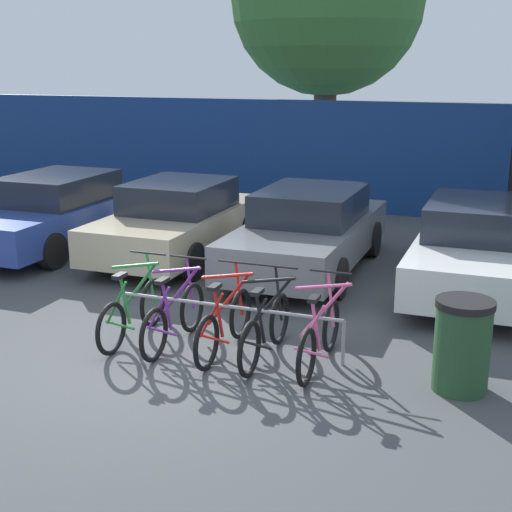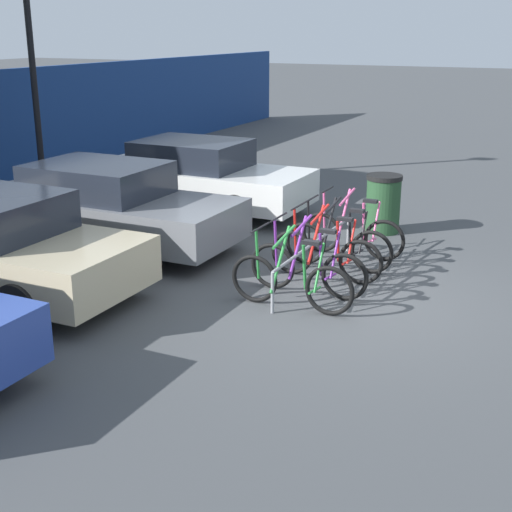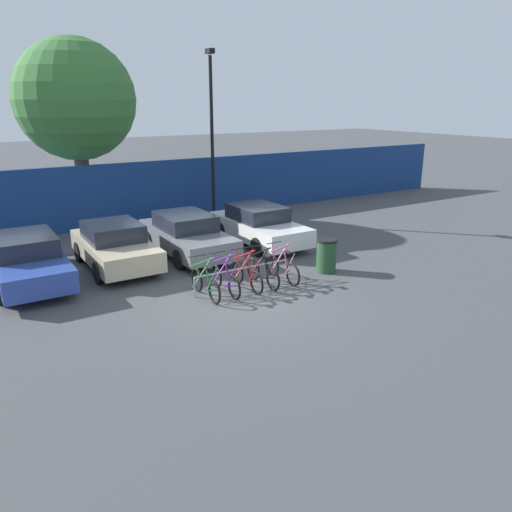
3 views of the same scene
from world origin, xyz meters
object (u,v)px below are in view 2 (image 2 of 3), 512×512
object	(u,v)px
bike_rack	(315,247)
bicycle_green	(291,281)
bicycle_purple	(308,268)
bicycle_red	(326,254)
bicycle_black	(338,244)
bicycle_pink	(352,233)
car_grey	(104,206)
car_white	(196,176)
lamp_post	(27,9)
trash_bin	(383,203)

from	to	relation	value
bike_rack	bicycle_green	world-z (taller)	bicycle_green
bicycle_purple	bicycle_red	distance (m)	0.69
bicycle_black	bicycle_pink	world-z (taller)	same
bike_rack	car_grey	bearing A→B (deg)	90.69
bicycle_pink	bike_rack	bearing A→B (deg)	174.29
car_grey	bike_rack	bearing A→B (deg)	-89.31
bicycle_red	car_white	world-z (taller)	car_white
car_grey	car_white	distance (m)	2.79
bike_rack	car_white	size ratio (longest dim) A/B	0.68
bicycle_purple	car_white	size ratio (longest dim) A/B	0.38
bicycle_black	car_grey	size ratio (longest dim) A/B	0.38
bicycle_pink	car_grey	bearing A→B (deg)	109.55
bicycle_red	car_white	distance (m)	4.62
bicycle_purple	lamp_post	xyz separation A→B (m)	(3.74, 7.97, 3.48)
trash_bin	bicycle_pink	bearing A→B (deg)	178.69
car_grey	bicycle_black	bearing A→B (deg)	-81.00
bicycle_black	car_white	xyz separation A→B (m)	(2.18, 3.72, 0.31)
bicycle_red	bicycle_green	bearing A→B (deg)	176.51
car_white	bicycle_red	bearing A→B (deg)	-126.05
bicycle_purple	lamp_post	size ratio (longest dim) A/B	0.24
bike_rack	trash_bin	bearing A→B (deg)	-3.74
bicycle_green	bicycle_black	size ratio (longest dim) A/B	1.00
car_grey	trash_bin	bearing A→B (deg)	-53.48
bike_rack	lamp_post	world-z (taller)	lamp_post
bicycle_purple	bicycle_pink	world-z (taller)	same
bicycle_black	trash_bin	world-z (taller)	bicycle_black
trash_bin	car_grey	bearing A→B (deg)	126.52
bike_rack	car_white	world-z (taller)	car_white
bicycle_red	bike_rack	bearing A→B (deg)	99.43
bicycle_red	car_grey	xyz separation A→B (m)	(-0.08, 3.85, 0.31)
bike_rack	bicycle_red	size ratio (longest dim) A/B	1.77
bicycle_pink	car_white	size ratio (longest dim) A/B	0.38
car_grey	bicycle_pink	bearing A→B (deg)	-71.59
bicycle_purple	bicycle_black	size ratio (longest dim) A/B	1.00
bicycle_black	trash_bin	distance (m)	2.27
bicycle_red	car_white	size ratio (longest dim) A/B	0.38
bicycle_red	car_white	bearing A→B (deg)	50.47
bicycle_green	bicycle_red	size ratio (longest dim) A/B	1.00
lamp_post	trash_bin	xyz separation A→B (m)	(-0.25, -8.01, -3.34)
car_grey	trash_bin	xyz separation A→B (m)	(2.88, -3.89, -0.17)
bike_rack	bicycle_pink	xyz separation A→B (m)	(1.24, -0.15, -0.10)
bicycle_purple	car_grey	world-z (taller)	car_grey
bicycle_red	car_white	xyz separation A→B (m)	(2.71, 3.72, 0.31)
car_white	lamp_post	bearing A→B (deg)	85.43
bike_rack	bicycle_black	distance (m)	0.59
car_grey	bicycle_green	bearing A→B (deg)	-107.21
bicycle_purple	bicycle_black	bearing A→B (deg)	1.05
bicycle_green	bicycle_purple	world-z (taller)	same
bicycle_pink	trash_bin	world-z (taller)	bicycle_pink
bicycle_purple	car_white	bearing A→B (deg)	48.67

